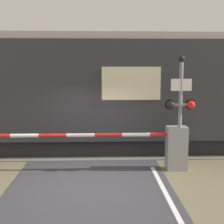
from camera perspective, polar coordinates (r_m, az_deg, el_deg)
ground_plane at (r=8.75m, az=-3.85°, el=-12.37°), size 80.00×80.00×0.00m
track_bed at (r=11.96m, az=-3.39°, el=-6.58°), size 36.00×3.20×0.13m
train at (r=11.65m, az=2.85°, el=3.69°), size 19.29×2.77×4.22m
crossing_barrier at (r=9.51m, az=8.87°, el=-6.13°), size 6.14×0.44×1.32m
signal_post at (r=9.27m, az=12.39°, el=1.02°), size 0.90×0.26×3.40m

